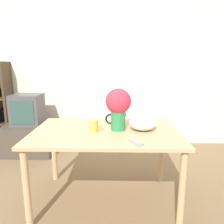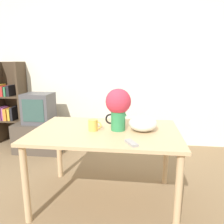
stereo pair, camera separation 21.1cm
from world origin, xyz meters
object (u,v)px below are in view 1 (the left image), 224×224
coffee_mug (94,126)px  flower_vase (118,106)px  tv_set (28,110)px  white_bowl (143,123)px

coffee_mug → flower_vase: bearing=11.1°
coffee_mug → tv_set: bearing=132.8°
flower_vase → coffee_mug: 0.31m
white_bowl → tv_set: size_ratio=0.58×
coffee_mug → white_bowl: white_bowl is taller
white_bowl → tv_set: (-1.63, 1.19, -0.13)m
flower_vase → white_bowl: size_ratio=1.49×
flower_vase → white_bowl: 0.29m
tv_set → white_bowl: bearing=-36.2°
coffee_mug → white_bowl: 0.48m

